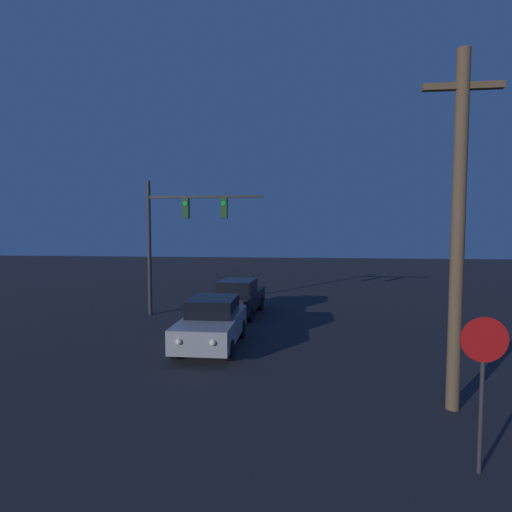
{
  "coord_description": "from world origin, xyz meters",
  "views": [
    {
      "loc": [
        1.67,
        3.26,
        3.9
      ],
      "look_at": [
        0.0,
        18.5,
        2.91
      ],
      "focal_mm": 28.0,
      "sensor_mm": 36.0,
      "label": 1
    }
  ],
  "objects": [
    {
      "name": "utility_pole",
      "position": [
        5.02,
        12.17,
        3.98
      ],
      "size": [
        1.62,
        0.28,
        7.66
      ],
      "color": "brown",
      "rests_on": "ground_plane"
    },
    {
      "name": "car_far",
      "position": [
        -1.13,
        21.27,
        0.82
      ],
      "size": [
        2.11,
        4.39,
        1.63
      ],
      "rotation": [
        0.0,
        0.0,
        -0.08
      ],
      "color": "black",
      "rests_on": "ground_plane"
    },
    {
      "name": "car_near",
      "position": [
        -1.22,
        16.17,
        0.82
      ],
      "size": [
        1.85,
        4.3,
        1.63
      ],
      "rotation": [
        0.0,
        0.0,
        3.15
      ],
      "color": "#99999E",
      "rests_on": "ground_plane"
    },
    {
      "name": "traffic_signal_mast",
      "position": [
        -3.81,
        20.87,
        4.11
      ],
      "size": [
        5.33,
        0.3,
        6.13
      ],
      "color": "#2D2D2D",
      "rests_on": "ground_plane"
    },
    {
      "name": "stop_sign",
      "position": [
        4.57,
        9.78,
        1.78
      ],
      "size": [
        0.72,
        0.07,
        2.55
      ],
      "color": "#2D2D2D",
      "rests_on": "ground_plane"
    }
  ]
}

